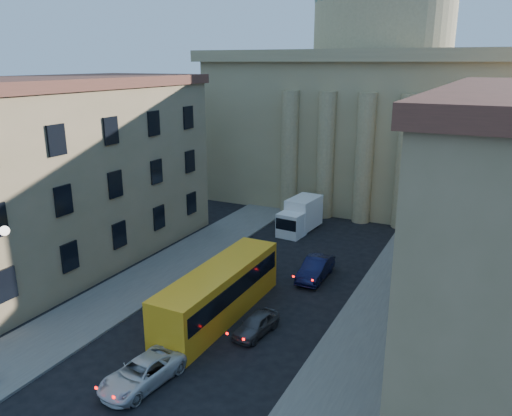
% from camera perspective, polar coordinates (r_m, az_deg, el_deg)
% --- Properties ---
extents(sidewalk_left, '(5.00, 60.00, 0.15)m').
position_cam_1_polar(sidewalk_left, '(36.37, -15.66, -9.90)').
color(sidewalk_left, '#5C5954').
rests_on(sidewalk_left, ground).
extents(sidewalk_right, '(5.00, 60.00, 0.15)m').
position_cam_1_polar(sidewalk_right, '(29.05, 11.53, -16.77)').
color(sidewalk_right, '#5C5954').
rests_on(sidewalk_right, ground).
extents(church, '(68.02, 28.76, 36.60)m').
position_cam_1_polar(church, '(62.97, 13.72, 12.35)').
color(church, '#8E7F57').
rests_on(church, ground).
extents(building_left, '(11.60, 26.60, 14.70)m').
position_cam_1_polar(building_left, '(42.52, -21.45, 3.87)').
color(building_left, '#A0845E').
rests_on(building_left, ground).
extents(car_left_mid, '(2.82, 5.04, 1.33)m').
position_cam_1_polar(car_left_mid, '(27.20, -12.90, -17.90)').
color(car_left_mid, silver).
rests_on(car_left_mid, ground).
extents(car_right_far, '(1.89, 3.78, 1.24)m').
position_cam_1_polar(car_right_far, '(30.80, 0.02, -13.15)').
color(car_right_far, '#444448').
rests_on(car_right_far, ground).
extents(car_right_distant, '(1.71, 4.77, 1.56)m').
position_cam_1_polar(car_right_distant, '(38.19, 6.81, -6.91)').
color(car_right_distant, black).
rests_on(car_right_distant, ground).
extents(city_bus, '(2.77, 11.74, 3.31)m').
position_cam_1_polar(city_bus, '(32.31, -4.21, -9.39)').
color(city_bus, '#F3AA1B').
rests_on(city_bus, ground).
extents(box_truck, '(2.73, 5.89, 3.14)m').
position_cam_1_polar(box_truck, '(48.28, 5.06, -0.94)').
color(box_truck, white).
rests_on(box_truck, ground).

